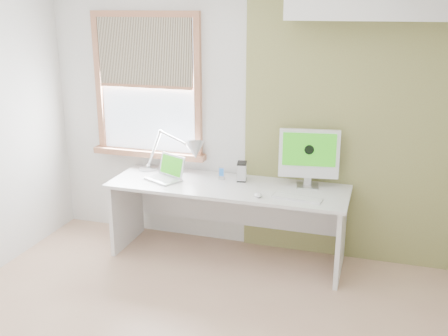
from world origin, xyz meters
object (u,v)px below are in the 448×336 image
at_px(desk, 229,203).
at_px(desk_lamp, 186,152).
at_px(laptop, 167,173).
at_px(imac, 309,155).
at_px(external_drive, 242,171).

height_order(desk, desk_lamp, desk_lamp).
distance_m(laptop, imac, 1.34).
bearing_deg(external_drive, desk, -128.83).
relative_size(desk_lamp, external_drive, 4.24).
bearing_deg(desk, desk_lamp, 163.57).
relative_size(desk, laptop, 5.51).
xyz_separation_m(desk, desk_lamp, (-0.49, 0.14, 0.41)).
distance_m(laptop, external_drive, 0.71).
bearing_deg(desk, laptop, -173.79).
bearing_deg(imac, desk_lamp, 179.61).
bearing_deg(laptop, imac, 8.74).
height_order(laptop, external_drive, laptop).
relative_size(desk_lamp, imac, 1.36).
distance_m(desk, imac, 0.87).
bearing_deg(imac, desk, -169.14).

